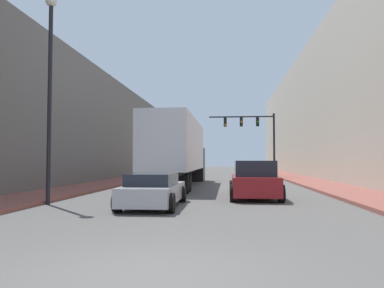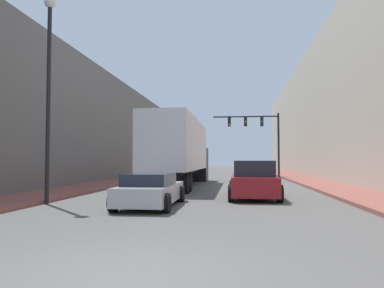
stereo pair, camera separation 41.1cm
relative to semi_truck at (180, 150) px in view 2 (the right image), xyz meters
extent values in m
plane|color=#565451|center=(2.08, -18.96, -2.39)|extent=(200.00, 200.00, 0.00)
cube|color=brown|center=(9.34, 11.04, -2.31)|extent=(2.91, 80.00, 0.15)
cube|color=brown|center=(-5.17, 11.04, -2.31)|extent=(2.91, 80.00, 0.15)
cube|color=#BCB29E|center=(13.79, 11.04, 4.06)|extent=(6.00, 80.00, 12.90)
cube|color=#66605B|center=(-9.62, 11.04, 2.04)|extent=(6.00, 80.00, 8.86)
cube|color=silver|center=(0.00, -0.95, 0.26)|extent=(2.58, 11.75, 3.09)
cube|color=black|center=(0.00, -0.95, -1.44)|extent=(1.29, 11.75, 0.24)
cube|color=black|center=(0.00, 6.06, -1.05)|extent=(2.58, 2.25, 2.67)
cylinder|color=black|center=(-1.14, -5.62, -1.89)|extent=(0.25, 1.00, 1.00)
cylinder|color=black|center=(1.14, -5.62, -1.89)|extent=(0.25, 1.00, 1.00)
cylinder|color=black|center=(-1.14, -4.42, -1.89)|extent=(0.25, 1.00, 1.00)
cylinder|color=black|center=(1.14, -4.42, -1.89)|extent=(0.25, 1.00, 1.00)
cylinder|color=black|center=(-1.14, 6.06, -1.89)|extent=(0.25, 1.00, 1.00)
cylinder|color=black|center=(1.14, 6.06, -1.89)|extent=(0.25, 1.00, 1.00)
cube|color=#B7B7BC|center=(0.55, -10.82, -1.90)|extent=(1.73, 4.49, 0.62)
cube|color=#1E232D|center=(0.55, -11.04, -1.38)|extent=(1.52, 2.47, 0.42)
cylinder|color=black|center=(-0.32, -9.27, -2.07)|extent=(0.25, 0.64, 0.64)
cylinder|color=black|center=(1.41, -9.27, -2.07)|extent=(0.25, 0.64, 0.64)
cylinder|color=black|center=(-0.32, -12.47, -2.07)|extent=(0.25, 0.64, 0.64)
cylinder|color=black|center=(1.41, -12.47, -2.07)|extent=(0.25, 0.64, 0.64)
cube|color=maroon|center=(4.39, -7.44, -1.79)|extent=(1.92, 4.41, 0.80)
cube|color=#1E232D|center=(4.39, -7.66, -1.06)|extent=(1.69, 2.42, 0.67)
cylinder|color=black|center=(3.43, -5.94, -2.03)|extent=(0.25, 0.70, 0.70)
cylinder|color=black|center=(5.35, -5.94, -2.03)|extent=(0.25, 0.70, 0.70)
cylinder|color=black|center=(3.43, -9.04, -2.03)|extent=(0.25, 0.70, 0.70)
cylinder|color=black|center=(5.35, -9.04, -2.03)|extent=(0.25, 0.70, 0.70)
cylinder|color=black|center=(7.73, 12.87, 0.76)|extent=(0.20, 0.20, 6.30)
cube|color=black|center=(4.55, 12.87, 3.61)|extent=(6.36, 0.12, 0.12)
cube|color=black|center=(6.14, 12.87, 3.10)|extent=(0.30, 0.24, 0.90)
sphere|color=green|center=(6.14, 12.73, 3.10)|extent=(0.18, 0.18, 0.18)
cube|color=black|center=(4.55, 12.87, 3.10)|extent=(0.30, 0.24, 0.90)
sphere|color=gold|center=(4.55, 12.73, 3.10)|extent=(0.18, 0.18, 0.18)
cube|color=black|center=(2.96, 12.87, 3.10)|extent=(0.30, 0.24, 0.90)
sphere|color=gold|center=(2.96, 12.73, 2.82)|extent=(0.18, 0.18, 0.18)
cylinder|color=black|center=(-3.57, -10.65, 1.47)|extent=(0.16, 0.16, 7.71)
sphere|color=silver|center=(-3.57, -10.65, 5.47)|extent=(0.44, 0.44, 0.44)
camera|label=1|loc=(3.25, -24.30, -0.71)|focal=35.00mm
camera|label=2|loc=(3.66, -24.26, -0.71)|focal=35.00mm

